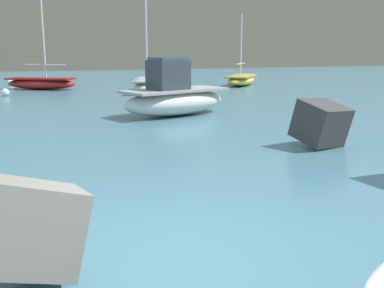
{
  "coord_description": "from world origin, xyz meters",
  "views": [
    {
      "loc": [
        -1.72,
        -5.01,
        2.64
      ],
      "look_at": [
        0.47,
        0.5,
        1.4
      ],
      "focal_mm": 41.92,
      "sensor_mm": 36.0,
      "label": 1
    }
  ],
  "objects": [
    {
      "name": "ground_plane",
      "position": [
        0.0,
        0.0,
        0.0
      ],
      "size": [
        400.0,
        400.0,
        0.0
      ],
      "primitive_type": "plane",
      "color": "#42707F"
    },
    {
      "name": "boat_near_centre",
      "position": [
        14.57,
        25.77,
        0.43
      ],
      "size": [
        4.69,
        5.24,
        5.26
      ],
      "color": "#EAC64C",
      "rests_on": "ground"
    },
    {
      "name": "boat_near_right",
      "position": [
        0.08,
        27.57,
        0.45
      ],
      "size": [
        5.1,
        4.13,
        6.01
      ],
      "color": "maroon",
      "rests_on": "ground"
    },
    {
      "name": "boat_far_left",
      "position": [
        6.26,
        22.77,
        0.49
      ],
      "size": [
        3.45,
        5.69,
        6.83
      ],
      "color": "beige",
      "rests_on": "ground"
    },
    {
      "name": "boat_far_centre",
      "position": [
        4.4,
        12.37,
        0.76
      ],
      "size": [
        5.22,
        3.38,
        2.37
      ],
      "color": "beige",
      "rests_on": "ground"
    },
    {
      "name": "mooring_buoy_inner",
      "position": [
        -1.93,
        31.91,
        0.22
      ],
      "size": [
        0.44,
        0.44,
        0.44
      ],
      "color": "silver",
      "rests_on": "ground"
    },
    {
      "name": "mooring_buoy_middle",
      "position": [
        -2.19,
        23.51,
        0.22
      ],
      "size": [
        0.44,
        0.44,
        0.44
      ],
      "color": "silver",
      "rests_on": "ground"
    },
    {
      "name": "headland_bluff",
      "position": [
        17.67,
        78.34,
        7.05
      ],
      "size": [
        104.14,
        44.49,
        14.07
      ],
      "color": "#756651",
      "rests_on": "ground"
    }
  ]
}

